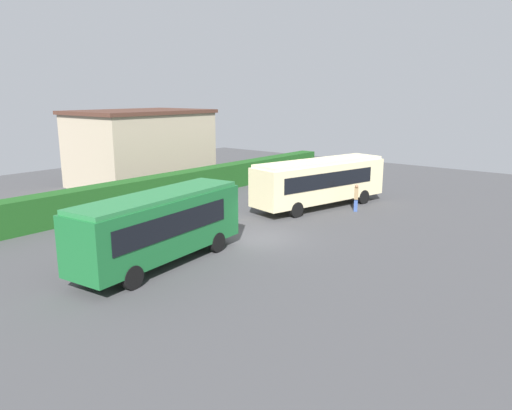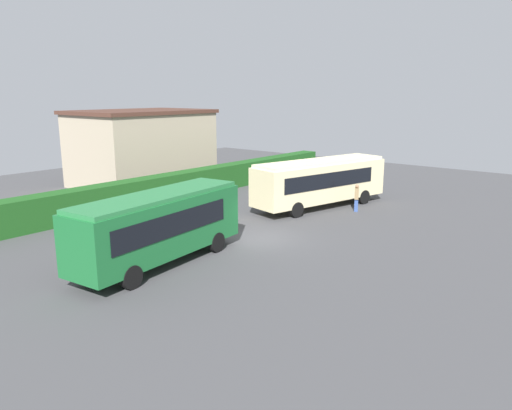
{
  "view_description": "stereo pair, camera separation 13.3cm",
  "coord_description": "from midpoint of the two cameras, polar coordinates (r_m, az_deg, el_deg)",
  "views": [
    {
      "loc": [
        -19.84,
        -15.8,
        7.71
      ],
      "look_at": [
        1.2,
        1.19,
        1.47
      ],
      "focal_mm": 34.21,
      "sensor_mm": 36.0,
      "label": 1
    },
    {
      "loc": [
        -19.75,
        -15.9,
        7.71
      ],
      "look_at": [
        1.2,
        1.19,
        1.47
      ],
      "focal_mm": 34.21,
      "sensor_mm": 36.0,
      "label": 2
    }
  ],
  "objects": [
    {
      "name": "ground_plane",
      "position": [
        26.51,
        0.23,
        -3.91
      ],
      "size": [
        64.0,
        64.0,
        0.0
      ],
      "primitive_type": "plane",
      "color": "#424244"
    },
    {
      "name": "bus_green",
      "position": [
        22.51,
        -11.35,
        -2.23
      ],
      "size": [
        9.3,
        3.35,
        3.31
      ],
      "rotation": [
        0.0,
        0.0,
        0.11
      ],
      "color": "#19602D",
      "rests_on": "ground_plane"
    },
    {
      "name": "bus_cream",
      "position": [
        33.59,
        7.37,
        2.89
      ],
      "size": [
        10.63,
        4.86,
        3.26
      ],
      "rotation": [
        0.0,
        0.0,
        -0.23
      ],
      "color": "beige",
      "rests_on": "ground_plane"
    },
    {
      "name": "person_left",
      "position": [
        24.54,
        -17.46,
        -3.59
      ],
      "size": [
        0.36,
        0.54,
        1.82
      ],
      "rotation": [
        0.0,
        0.0,
        3.36
      ],
      "color": "olive",
      "rests_on": "ground_plane"
    },
    {
      "name": "person_center",
      "position": [
        24.84,
        -14.43,
        -3.2
      ],
      "size": [
        0.47,
        0.45,
        1.8
      ],
      "rotation": [
        0.0,
        0.0,
        0.91
      ],
      "color": "maroon",
      "rests_on": "ground_plane"
    },
    {
      "name": "person_right",
      "position": [
        32.91,
        11.51,
        0.9
      ],
      "size": [
        0.51,
        0.43,
        1.82
      ],
      "rotation": [
        0.0,
        0.0,
        2.04
      ],
      "color": "#334C8C",
      "rests_on": "ground_plane"
    },
    {
      "name": "hedge_row",
      "position": [
        34.14,
        -14.52,
        1.18
      ],
      "size": [
        44.0,
        1.46,
        1.93
      ],
      "primitive_type": "cube",
      "color": "#1B4E1A",
      "rests_on": "ground_plane"
    },
    {
      "name": "depot_building",
      "position": [
        43.13,
        -13.39,
        6.59
      ],
      "size": [
        11.12,
        7.74,
        6.29
      ],
      "color": "tan",
      "rests_on": "ground_plane"
    },
    {
      "name": "traffic_cone",
      "position": [
        32.36,
        -7.96,
        -0.37
      ],
      "size": [
        0.36,
        0.36,
        0.6
      ],
      "primitive_type": "cone",
      "color": "orange",
      "rests_on": "ground_plane"
    }
  ]
}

